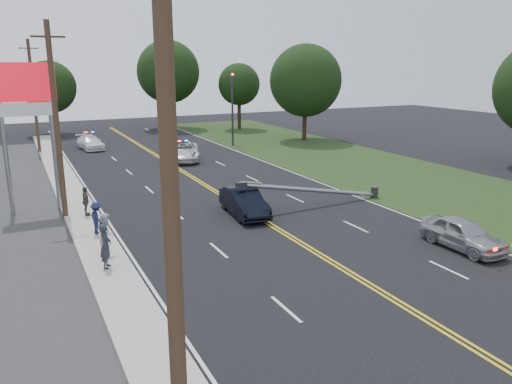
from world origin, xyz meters
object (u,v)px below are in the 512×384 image
bystander_a (106,246)px  traffic_signal (232,103)px  utility_pole_mid (56,122)px  crashed_sedan (244,202)px  emergency_b (90,143)px  bystander_d (86,201)px  waiting_sedan (463,234)px  utility_pole_near (173,253)px  utility_pole_far (34,96)px  pylon_sign (25,102)px  bystander_c (97,218)px  bystander_b (106,233)px  fallen_streetlight (320,190)px  emergency_a (183,151)px

bystander_a → traffic_signal: bearing=-12.8°
utility_pole_mid → crashed_sedan: bearing=-23.0°
emergency_b → bystander_a: size_ratio=2.40×
bystander_a → bystander_d: bearing=17.8°
utility_pole_mid → waiting_sedan: size_ratio=2.48×
traffic_signal → bystander_a: size_ratio=3.88×
utility_pole_near → utility_pole_far: bearing=90.0°
crashed_sedan → pylon_sign: bearing=155.3°
utility_pole_far → bystander_a: utility_pole_far is taller
utility_pole_mid → bystander_c: bearing=-74.1°
utility_pole_near → waiting_sedan: 17.57m
bystander_c → bystander_d: bearing=-13.3°
bystander_b → bystander_c: bystander_b is taller
utility_pole_far → utility_pole_mid: bearing=-90.0°
fallen_streetlight → bystander_d: size_ratio=6.01×
emergency_a → bystander_b: bearing=-98.5°
utility_pole_near → emergency_a: (10.67, 32.73, -4.33)m
fallen_streetlight → utility_pole_far: 29.54m
bystander_a → utility_pole_near: bearing=-163.6°
utility_pole_far → waiting_sedan: bearing=-66.1°
pylon_sign → crashed_sedan: pylon_sign is taller
traffic_signal → utility_pole_mid: (-17.50, -18.00, 0.88)m
emergency_a → bystander_a: 23.06m
traffic_signal → waiting_sedan: bearing=-94.2°
fallen_streetlight → bystander_c: (-12.32, 0.25, -0.02)m
utility_pole_near → emergency_a: size_ratio=1.83×
pylon_sign → bystander_a: (2.03, -10.07, -4.97)m
pylon_sign → bystander_d: pylon_sign is taller
pylon_sign → bystander_c: bearing=-67.6°
fallen_streetlight → utility_pole_mid: bearing=163.4°
bystander_a → waiting_sedan: bearing=-87.0°
pylon_sign → bystander_b: pylon_sign is taller
waiting_sedan → emergency_a: bearing=101.0°
utility_pole_near → bystander_a: bearing=86.5°
emergency_a → bystander_d: size_ratio=3.51×
fallen_streetlight → bystander_d: (-12.37, 3.54, -0.02)m
fallen_streetlight → bystander_a: size_ratio=5.15×
emergency_b → utility_pole_mid: bearing=-109.6°
traffic_signal → waiting_sedan: (-2.23, -30.50, -3.52)m
fallen_streetlight → utility_pole_mid: 14.58m
crashed_sedan → waiting_sedan: bearing=-48.4°
traffic_signal → bystander_d: size_ratio=4.53×
traffic_signal → bystander_b: 29.66m
traffic_signal → fallen_streetlight: bearing=-100.6°
waiting_sedan → bystander_d: bearing=140.5°
bystander_d → emergency_b: bearing=-4.5°
pylon_sign → utility_pole_mid: bearing=-57.0°
utility_pole_far → crashed_sedan: 27.49m
pylon_sign → emergency_a: pylon_sign is taller
emergency_b → pylon_sign: bearing=-114.3°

